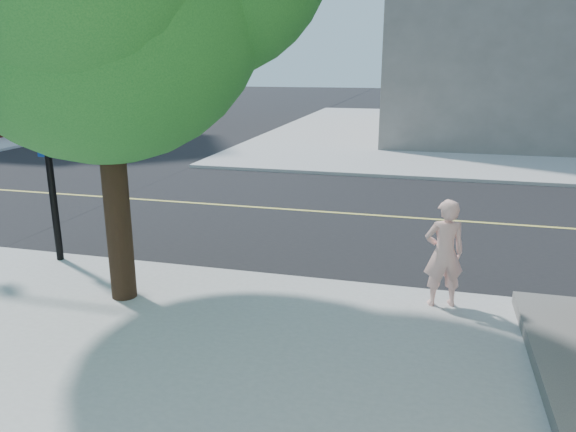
# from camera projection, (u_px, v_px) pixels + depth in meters

# --- Properties ---
(ground) EXTENTS (140.00, 140.00, 0.00)m
(ground) POSITION_uv_depth(u_px,v_px,m) (39.00, 257.00, 10.46)
(ground) COLOR black
(ground) RESTS_ON ground
(road_ew) EXTENTS (140.00, 9.00, 0.01)m
(road_ew) POSITION_uv_depth(u_px,v_px,m) (153.00, 200.00, 14.64)
(road_ew) COLOR black
(road_ew) RESTS_ON ground
(sidewalk_ne) EXTENTS (29.00, 25.00, 0.12)m
(sidewalk_ne) POSITION_uv_depth(u_px,v_px,m) (566.00, 135.00, 27.17)
(sidewalk_ne) COLOR #ACACAC
(sidewalk_ne) RESTS_ON ground
(man_on_phone) EXTENTS (0.67, 0.53, 1.60)m
(man_on_phone) POSITION_uv_depth(u_px,v_px,m) (444.00, 253.00, 7.90)
(man_on_phone) COLOR #FBBBAF
(man_on_phone) RESTS_ON sidewalk_se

